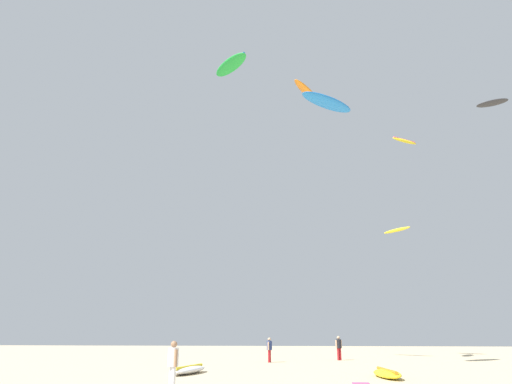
{
  "coord_description": "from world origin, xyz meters",
  "views": [
    {
      "loc": [
        2.6,
        -11.03,
        1.94
      ],
      "look_at": [
        0.0,
        19.81,
        11.76
      ],
      "focal_mm": 31.17,
      "sensor_mm": 36.0,
      "label": 1
    }
  ],
  "objects_px": {
    "person_foreground": "(173,362)",
    "kite_aloft_3": "(397,230)",
    "kite_aloft_1": "(492,103)",
    "kite_aloft_4": "(404,141)",
    "kite_aloft_5": "(308,92)",
    "person_midground": "(339,346)",
    "kite_grounded_mid": "(189,370)",
    "kite_aloft_0": "(231,65)",
    "kite_aloft_2": "(327,102)",
    "kite_grounded_near": "(387,374)",
    "person_left": "(269,348)"
  },
  "relations": [
    {
      "from": "kite_grounded_near",
      "to": "kite_aloft_0",
      "type": "relative_size",
      "value": 0.9
    },
    {
      "from": "kite_aloft_0",
      "to": "kite_aloft_3",
      "type": "distance_m",
      "value": 21.09
    },
    {
      "from": "kite_grounded_mid",
      "to": "kite_aloft_5",
      "type": "height_order",
      "value": "kite_aloft_5"
    },
    {
      "from": "person_foreground",
      "to": "kite_grounded_mid",
      "type": "distance_m",
      "value": 7.09
    },
    {
      "from": "kite_grounded_near",
      "to": "kite_aloft_3",
      "type": "bearing_deg",
      "value": 73.95
    },
    {
      "from": "kite_aloft_4",
      "to": "kite_aloft_0",
      "type": "bearing_deg",
      "value": -136.9
    },
    {
      "from": "person_midground",
      "to": "kite_aloft_5",
      "type": "height_order",
      "value": "kite_aloft_5"
    },
    {
      "from": "kite_aloft_1",
      "to": "kite_aloft_4",
      "type": "height_order",
      "value": "kite_aloft_4"
    },
    {
      "from": "person_foreground",
      "to": "kite_grounded_mid",
      "type": "bearing_deg",
      "value": -118.45
    },
    {
      "from": "kite_aloft_0",
      "to": "kite_aloft_4",
      "type": "bearing_deg",
      "value": 43.1
    },
    {
      "from": "kite_aloft_4",
      "to": "kite_grounded_near",
      "type": "bearing_deg",
      "value": -109.1
    },
    {
      "from": "kite_grounded_mid",
      "to": "kite_aloft_1",
      "type": "relative_size",
      "value": 1.43
    },
    {
      "from": "kite_aloft_0",
      "to": "kite_grounded_near",
      "type": "bearing_deg",
      "value": -45.97
    },
    {
      "from": "person_foreground",
      "to": "kite_aloft_5",
      "type": "bearing_deg",
      "value": -146.51
    },
    {
      "from": "kite_aloft_5",
      "to": "kite_aloft_2",
      "type": "bearing_deg",
      "value": -78.03
    },
    {
      "from": "person_midground",
      "to": "kite_aloft_1",
      "type": "distance_m",
      "value": 22.78
    },
    {
      "from": "kite_aloft_5",
      "to": "kite_grounded_near",
      "type": "bearing_deg",
      "value": -75.95
    },
    {
      "from": "person_foreground",
      "to": "kite_aloft_3",
      "type": "height_order",
      "value": "kite_aloft_3"
    },
    {
      "from": "person_midground",
      "to": "kite_grounded_mid",
      "type": "xyz_separation_m",
      "value": [
        -8.45,
        -12.04,
        -0.8
      ]
    },
    {
      "from": "kite_aloft_0",
      "to": "kite_aloft_4",
      "type": "height_order",
      "value": "kite_aloft_0"
    },
    {
      "from": "person_midground",
      "to": "person_left",
      "type": "distance_m",
      "value": 5.77
    },
    {
      "from": "kite_aloft_5",
      "to": "person_foreground",
      "type": "bearing_deg",
      "value": -109.75
    },
    {
      "from": "person_midground",
      "to": "kite_aloft_3",
      "type": "height_order",
      "value": "kite_aloft_3"
    },
    {
      "from": "kite_grounded_mid",
      "to": "kite_aloft_0",
      "type": "relative_size",
      "value": 0.94
    },
    {
      "from": "person_foreground",
      "to": "kite_aloft_1",
      "type": "xyz_separation_m",
      "value": [
        20.5,
        17.21,
        18.59
      ]
    },
    {
      "from": "person_left",
      "to": "kite_grounded_mid",
      "type": "bearing_deg",
      "value": 84.67
    },
    {
      "from": "person_foreground",
      "to": "kite_aloft_0",
      "type": "height_order",
      "value": "kite_aloft_0"
    },
    {
      "from": "kite_grounded_near",
      "to": "kite_aloft_5",
      "type": "height_order",
      "value": "kite_aloft_5"
    },
    {
      "from": "person_foreground",
      "to": "person_midground",
      "type": "distance_m",
      "value": 20.42
    },
    {
      "from": "kite_aloft_0",
      "to": "kite_aloft_1",
      "type": "relative_size",
      "value": 1.52
    },
    {
      "from": "kite_aloft_5",
      "to": "person_midground",
      "type": "bearing_deg",
      "value": 60.79
    },
    {
      "from": "person_left",
      "to": "kite_aloft_5",
      "type": "height_order",
      "value": "kite_aloft_5"
    },
    {
      "from": "person_foreground",
      "to": "person_midground",
      "type": "xyz_separation_m",
      "value": [
        7.43,
        19.02,
        0.02
      ]
    },
    {
      "from": "kite_aloft_4",
      "to": "kite_aloft_5",
      "type": "bearing_deg",
      "value": -126.77
    },
    {
      "from": "kite_grounded_near",
      "to": "kite_aloft_1",
      "type": "relative_size",
      "value": 1.37
    },
    {
      "from": "kite_grounded_near",
      "to": "kite_aloft_5",
      "type": "distance_m",
      "value": 22.93
    },
    {
      "from": "person_midground",
      "to": "kite_aloft_0",
      "type": "distance_m",
      "value": 23.44
    },
    {
      "from": "kite_aloft_0",
      "to": "person_left",
      "type": "bearing_deg",
      "value": 24.73
    },
    {
      "from": "kite_grounded_near",
      "to": "kite_aloft_2",
      "type": "relative_size",
      "value": 0.79
    },
    {
      "from": "kite_aloft_1",
      "to": "kite_aloft_3",
      "type": "distance_m",
      "value": 13.38
    },
    {
      "from": "kite_grounded_near",
      "to": "person_midground",
      "type": "bearing_deg",
      "value": 93.77
    },
    {
      "from": "person_midground",
      "to": "kite_aloft_1",
      "type": "bearing_deg",
      "value": 47.78
    },
    {
      "from": "kite_aloft_4",
      "to": "person_left",
      "type": "bearing_deg",
      "value": -134.18
    },
    {
      "from": "person_foreground",
      "to": "kite_aloft_4",
      "type": "relative_size",
      "value": 0.47
    },
    {
      "from": "person_midground",
      "to": "kite_aloft_2",
      "type": "height_order",
      "value": "kite_aloft_2"
    },
    {
      "from": "person_foreground",
      "to": "kite_aloft_4",
      "type": "xyz_separation_m",
      "value": [
        17.12,
        31.22,
        21.66
      ]
    },
    {
      "from": "kite_aloft_0",
      "to": "kite_aloft_1",
      "type": "height_order",
      "value": "kite_aloft_0"
    },
    {
      "from": "person_left",
      "to": "kite_aloft_3",
      "type": "distance_m",
      "value": 17.61
    },
    {
      "from": "kite_aloft_1",
      "to": "kite_grounded_near",
      "type": "bearing_deg",
      "value": -136.83
    },
    {
      "from": "person_foreground",
      "to": "kite_aloft_2",
      "type": "bearing_deg",
      "value": -158.41
    }
  ]
}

